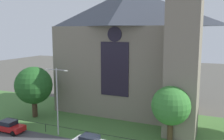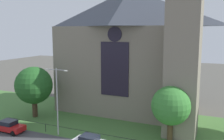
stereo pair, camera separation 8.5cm
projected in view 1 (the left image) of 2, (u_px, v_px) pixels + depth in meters
name	position (u px, v px, depth m)	size (l,w,h in m)	color
ground	(121.00, 122.00, 37.53)	(160.00, 160.00, 0.00)	#56544C
grass_verge	(115.00, 127.00, 35.72)	(120.00, 20.00, 0.01)	#477538
church_building	(132.00, 50.00, 41.72)	(23.20, 16.20, 26.00)	gray
iron_railing	(88.00, 133.00, 31.09)	(25.83, 0.07, 1.13)	black
tree_right_near	(171.00, 106.00, 30.48)	(4.72, 4.72, 6.79)	#4C3823
tree_left_near	(34.00, 85.00, 39.25)	(5.76, 5.76, 7.88)	#423021
streetlamp_near	(57.00, 93.00, 32.04)	(3.37, 0.26, 8.70)	#B2B2B7
parked_car_red	(9.00, 126.00, 33.85)	(4.23, 2.07, 1.51)	#B21919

